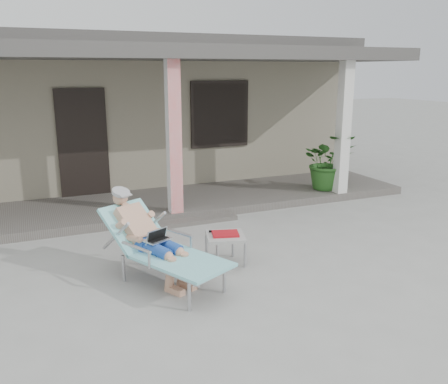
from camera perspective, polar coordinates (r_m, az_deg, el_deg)
name	(u,v)px	position (r m, az deg, el deg)	size (l,w,h in m)	color
ground	(223,264)	(6.58, -0.16, -8.63)	(60.00, 60.00, 0.00)	#9E9E99
house	(123,107)	(12.34, -12.11, 9.92)	(10.40, 5.40, 3.30)	gray
porch_deck	(163,204)	(9.24, -7.38, -1.38)	(10.00, 2.00, 0.15)	#605B56
porch_overhang	(159,58)	(8.85, -7.87, 15.68)	(10.00, 2.30, 2.85)	silver
porch_step	(181,222)	(8.20, -5.18, -3.67)	(2.00, 0.30, 0.07)	#605B56
lounger	(154,225)	(5.91, -8.37, -3.97)	(1.40, 1.88, 1.19)	#B7B7BC
side_table	(225,238)	(6.44, 0.16, -5.51)	(0.62, 0.62, 0.45)	#A3A29E
potted_palm	(328,161)	(10.10, 12.41, 3.61)	(1.06, 0.91, 1.17)	#26591E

